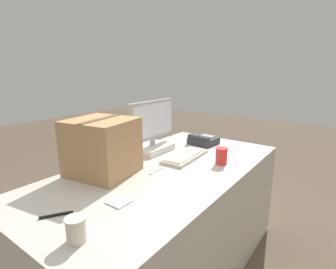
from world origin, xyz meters
The scene contains 11 objects.
ground_plane centered at (0.00, 0.00, 0.00)m, with size 12.00×12.00×0.00m, color brown.
office_desk centered at (0.00, 0.00, 0.37)m, with size 1.80×0.90×0.75m.
monitor centered at (0.24, 0.29, 0.90)m, with size 0.48×0.22×0.38m.
keyboard centered at (0.25, 0.00, 0.76)m, with size 0.41×0.19×0.03m.
desk_phone centered at (0.64, 0.07, 0.78)m, with size 0.22×0.22×0.08m.
paper_cup_left centered at (-0.76, -0.18, 0.80)m, with size 0.08×0.08×0.09m.
paper_cup_right centered at (0.29, -0.26, 0.80)m, with size 0.08×0.08×0.11m.
spoon centered at (-0.09, 0.01, 0.75)m, with size 0.14×0.03×0.00m.
cardboard_box centered at (-0.27, 0.25, 0.91)m, with size 0.39×0.41×0.33m.
pen_marker centered at (-0.71, 0.04, 0.75)m, with size 0.12×0.08×0.01m.
sticky_note_pad centered at (-0.47, -0.09, 0.75)m, with size 0.10×0.10×0.01m.
Camera 1 is at (-1.23, -0.94, 1.36)m, focal length 28.00 mm.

